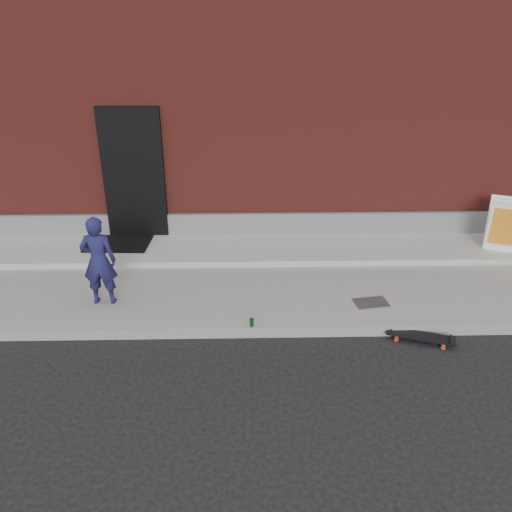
{
  "coord_description": "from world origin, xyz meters",
  "views": [
    {
      "loc": [
        -0.68,
        -5.46,
        3.71
      ],
      "look_at": [
        -0.54,
        0.8,
        0.81
      ],
      "focal_mm": 35.0,
      "sensor_mm": 36.0,
      "label": 1
    }
  ],
  "objects_px": {
    "child": "(99,261)",
    "soda_can": "(252,323)",
    "skateboard": "(420,336)",
    "pizza_sign": "(504,225)"
  },
  "relations": [
    {
      "from": "child",
      "to": "pizza_sign",
      "type": "distance_m",
      "value": 6.5
    },
    {
      "from": "skateboard",
      "to": "soda_can",
      "type": "bearing_deg",
      "value": 175.52
    },
    {
      "from": "pizza_sign",
      "to": "soda_can",
      "type": "distance_m",
      "value": 4.79
    },
    {
      "from": "skateboard",
      "to": "soda_can",
      "type": "xyz_separation_m",
      "value": [
        -2.17,
        0.17,
        0.13
      ]
    },
    {
      "from": "child",
      "to": "pizza_sign",
      "type": "relative_size",
      "value": 1.47
    },
    {
      "from": "skateboard",
      "to": "child",
      "type": "bearing_deg",
      "value": 168.65
    },
    {
      "from": "child",
      "to": "soda_can",
      "type": "xyz_separation_m",
      "value": [
        2.08,
        -0.68,
        -0.59
      ]
    },
    {
      "from": "child",
      "to": "soda_can",
      "type": "distance_m",
      "value": 2.27
    },
    {
      "from": "skateboard",
      "to": "pizza_sign",
      "type": "bearing_deg",
      "value": 48.14
    },
    {
      "from": "child",
      "to": "soda_can",
      "type": "relative_size",
      "value": 11.63
    }
  ]
}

